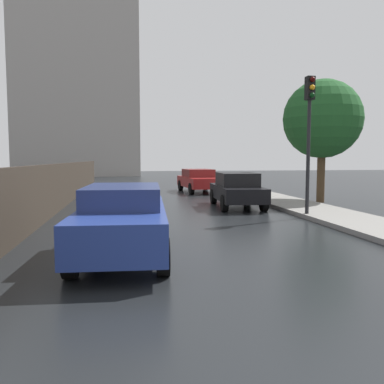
# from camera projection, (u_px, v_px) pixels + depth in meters

# --- Properties ---
(car_blue_near_kerb) EXTENTS (1.96, 4.66, 1.42)m
(car_blue_near_kerb) POSITION_uv_depth(u_px,v_px,m) (123.00, 219.00, 8.02)
(car_blue_near_kerb) COLOR navy
(car_blue_near_kerb) RESTS_ON ground
(car_black_mid_road) EXTENTS (1.92, 4.07, 1.40)m
(car_black_mid_road) POSITION_uv_depth(u_px,v_px,m) (237.00, 189.00, 15.96)
(car_black_mid_road) COLOR black
(car_black_mid_road) RESTS_ON ground
(car_red_far_ahead) EXTENTS (2.05, 4.47, 1.34)m
(car_red_far_ahead) POSITION_uv_depth(u_px,v_px,m) (199.00, 180.00, 23.25)
(car_red_far_ahead) COLOR maroon
(car_red_far_ahead) RESTS_ON ground
(traffic_light) EXTENTS (0.26, 0.39, 4.47)m
(traffic_light) POSITION_uv_depth(u_px,v_px,m) (309.00, 120.00, 12.90)
(traffic_light) COLOR black
(traffic_light) RESTS_ON sidewalk_strip
(street_tree_near) EXTENTS (3.47, 3.47, 5.45)m
(street_tree_near) POSITION_uv_depth(u_px,v_px,m) (322.00, 119.00, 17.56)
(street_tree_near) COLOR #4C3823
(street_tree_near) RESTS_ON ground
(distant_tower) EXTENTS (13.78, 10.14, 34.51)m
(distant_tower) POSITION_uv_depth(u_px,v_px,m) (77.00, 41.00, 45.54)
(distant_tower) COLOR #9E9993
(distant_tower) RESTS_ON ground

